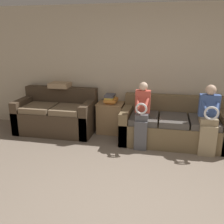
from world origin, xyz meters
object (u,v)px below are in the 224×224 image
(couch_main, at_px, (173,126))
(couch_side, at_px, (57,116))
(book_stack, at_px, (110,99))
(throw_pillow, at_px, (61,85))
(side_shelf, at_px, (111,117))
(child_left_seated, at_px, (142,113))
(child_right_seated, at_px, (209,117))

(couch_main, height_order, couch_side, couch_side)
(couch_side, height_order, book_stack, couch_side)
(throw_pillow, bearing_deg, side_shelf, -6.03)
(couch_main, height_order, side_shelf, couch_main)
(side_shelf, distance_m, book_stack, 0.40)
(side_shelf, distance_m, throw_pillow, 1.29)
(side_shelf, relative_size, book_stack, 2.00)
(couch_main, xyz_separation_m, side_shelf, (-1.26, 0.22, 0.02))
(couch_main, distance_m, book_stack, 1.35)
(side_shelf, bearing_deg, throw_pillow, 173.97)
(child_left_seated, bearing_deg, couch_side, 166.53)
(throw_pillow, bearing_deg, couch_side, -89.83)
(couch_side, bearing_deg, child_right_seated, -8.46)
(couch_main, height_order, throw_pillow, throw_pillow)
(couch_main, relative_size, couch_side, 1.21)
(couch_main, height_order, book_stack, couch_main)
(child_left_seated, bearing_deg, child_right_seated, -0.03)
(couch_main, relative_size, child_right_seated, 1.63)
(couch_side, xyz_separation_m, child_left_seated, (1.82, -0.44, 0.31))
(child_left_seated, distance_m, book_stack, 0.93)
(book_stack, distance_m, throw_pillow, 1.15)
(child_right_seated, bearing_deg, couch_side, 171.54)
(couch_main, bearing_deg, book_stack, 170.19)
(side_shelf, bearing_deg, couch_side, -171.24)
(couch_side, xyz_separation_m, throw_pillow, (-0.00, 0.29, 0.61))
(couch_main, relative_size, child_left_seated, 1.63)
(side_shelf, bearing_deg, book_stack, -84.74)
(child_left_seated, distance_m, child_right_seated, 1.12)
(child_right_seated, relative_size, book_stack, 3.73)
(child_right_seated, bearing_deg, throw_pillow, 166.09)
(couch_main, bearing_deg, side_shelf, 170.06)
(book_stack, relative_size, throw_pillow, 0.76)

